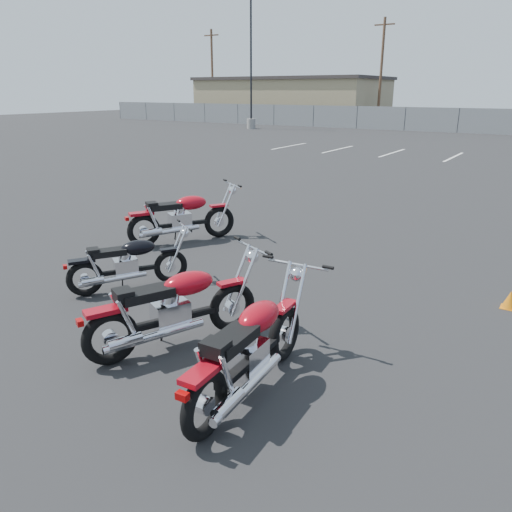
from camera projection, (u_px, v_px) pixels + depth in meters
The scene contains 11 objects.
ground at pixel (223, 306), 7.44m from camera, with size 120.00×120.00×0.00m, color black.
motorcycle_front_red at pixel (182, 217), 10.40m from camera, with size 1.66×2.28×1.18m.
motorcycle_second_black at pixel (128, 263), 7.92m from camera, with size 1.41×1.86×0.98m.
motorcycle_third_red at pixel (250, 349), 5.13m from camera, with size 0.91×2.36×1.16m.
motorcycle_rear_red at pixel (174, 308), 6.09m from camera, with size 1.45×2.30×1.16m.
training_cone_near at pixel (510, 300), 7.32m from camera, with size 0.22×0.22×0.27m.
light_pole_west at pixel (251, 95), 40.55m from camera, with size 0.80×0.70×10.19m.
tan_building_west at pixel (292, 99), 51.55m from camera, with size 18.40×10.40×4.30m.
utility_pole_a at pixel (212, 74), 52.46m from camera, with size 1.80×0.24×9.00m.
utility_pole_b at pixel (381, 71), 44.02m from camera, with size 1.80×0.24×9.00m.
parking_line_stripes at pixel (422, 155), 24.67m from camera, with size 15.12×4.00×0.01m.
Camera 1 is at (4.11, -5.47, 3.06)m, focal length 35.00 mm.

